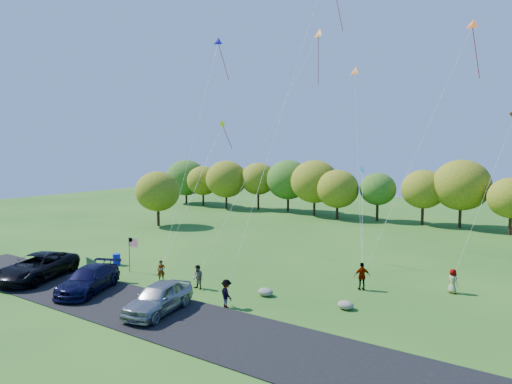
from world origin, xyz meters
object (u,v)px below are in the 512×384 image
minivan_silver (158,298)px  flyer_d (362,276)px  trash_barrel (117,260)px  minivan_dark (37,267)px  minivan_navy (89,279)px  flyer_c (226,294)px  flyer_e (453,281)px  flyer_a (161,271)px  flyer_b (198,277)px  park_bench (92,265)px

minivan_silver → flyer_d: flyer_d is taller
flyer_d → trash_barrel: 20.28m
minivan_dark → minivan_silver: 12.62m
minivan_navy → trash_barrel: 7.34m
minivan_silver → flyer_c: 4.10m
minivan_silver → flyer_c: size_ratio=2.99×
minivan_dark → flyer_c: (15.36, 3.21, -0.12)m
flyer_d → flyer_e: bearing=169.3°
flyer_c → flyer_d: size_ratio=0.91×
flyer_a → flyer_d: bearing=-18.3°
flyer_a → trash_barrel: bearing=125.7°
flyer_a → minivan_silver: bearing=-89.5°
flyer_b → flyer_d: size_ratio=0.88×
flyer_c → flyer_b: bearing=1.3°
flyer_a → park_bench: size_ratio=0.79×
minivan_dark → minivan_navy: 5.75m
minivan_navy → flyer_c: size_ratio=3.28×
minivan_dark → flyer_c: minivan_dark is taller
minivan_navy → flyer_a: 5.15m
flyer_b → flyer_e: size_ratio=1.02×
minivan_dark → flyer_d: (20.97, 11.29, -0.04)m
flyer_c → flyer_d: flyer_d is taller
minivan_navy → flyer_c: bearing=-7.1°
flyer_d → trash_barrel: bearing=-23.3°
flyer_b → flyer_c: 4.31m
flyer_c → park_bench: flyer_c is taller
flyer_e → park_bench: (-24.62, -10.52, -0.25)m
flyer_b → flyer_c: (3.91, -1.81, 0.03)m
minivan_dark → flyer_d: bearing=6.9°
minivan_navy → flyer_a: minivan_navy is taller
minivan_dark → flyer_b: bearing=2.3°
flyer_a → flyer_c: 7.70m
flyer_c → trash_barrel: (-14.01, 2.96, -0.41)m
minivan_dark → flyer_a: bearing=11.0°
minivan_silver → flyer_c: bearing=36.1°
flyer_b → flyer_d: 11.40m
flyer_c → flyer_e: size_ratio=1.05×
minivan_silver → flyer_b: minivan_silver is taller
flyer_d → park_bench: size_ratio=0.99×
flyer_e → flyer_c: bearing=82.4°
minivan_dark → minivan_silver: minivan_dark is taller
minivan_navy → minivan_silver: (6.88, -0.14, 0.06)m
flyer_d → flyer_a: bearing=-12.3°
minivan_dark → flyer_e: (26.32, 14.05, -0.17)m
flyer_c → park_bench: 13.67m
flyer_a → flyer_e: size_ratio=0.93×
flyer_e → park_bench: size_ratio=0.85×
flyer_a → trash_barrel: size_ratio=1.63×
minivan_dark → flyer_b: (11.45, 5.02, -0.15)m
flyer_c → trash_barrel: flyer_c is taller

